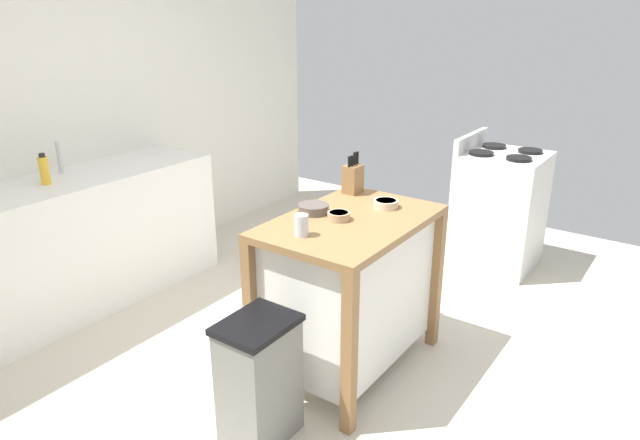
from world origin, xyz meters
TOP-DOWN VIEW (x-y plane):
  - ground_plane at (0.00, 0.00)m, footprint 6.18×6.18m
  - wall_back at (0.00, 2.19)m, footprint 5.18×0.10m
  - kitchen_island at (0.18, -0.05)m, footprint 1.02×0.67m
  - knife_block at (0.57, 0.19)m, footprint 0.11×0.09m
  - bowl_ceramic_small at (0.13, -0.00)m, footprint 0.12×0.12m
  - bowl_stoneware_deep at (0.45, -0.11)m, footprint 0.14×0.14m
  - bowl_ceramic_wide at (0.14, 0.17)m, footprint 0.17×0.17m
  - drinking_cup at (-0.16, 0.03)m, footprint 0.07×0.07m
  - trash_bin at (-0.57, -0.03)m, footprint 0.36×0.28m
  - sink_counter at (-0.22, 1.84)m, footprint 1.88×0.60m
  - sink_faucet at (-0.22, 1.98)m, footprint 0.02×0.02m
  - bottle_spray_cleaner at (-0.41, 1.84)m, footprint 0.06×0.06m
  - stove at (2.04, -0.25)m, footprint 0.60×0.60m

SIDE VIEW (x-z plane):
  - ground_plane at x=0.00m, z-range 0.00..0.00m
  - trash_bin at x=-0.57m, z-range 0.00..0.63m
  - sink_counter at x=-0.22m, z-range 0.00..0.91m
  - stove at x=2.04m, z-range -0.05..0.97m
  - kitchen_island at x=0.18m, z-range 0.05..0.95m
  - bowl_ceramic_small at x=0.13m, z-range 0.90..0.94m
  - bowl_stoneware_deep at x=0.45m, z-range 0.90..0.94m
  - bowl_ceramic_wide at x=0.14m, z-range 0.90..0.95m
  - drinking_cup at x=-0.16m, z-range 0.90..1.01m
  - knife_block at x=0.57m, z-range 0.86..1.11m
  - bottle_spray_cleaner at x=-0.41m, z-range 0.90..1.09m
  - sink_faucet at x=-0.22m, z-range 0.90..1.12m
  - wall_back at x=0.00m, z-range 0.00..2.60m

